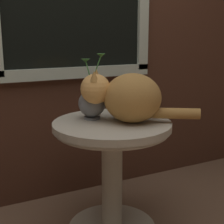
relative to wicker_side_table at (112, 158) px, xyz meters
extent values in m
cube|color=beige|center=(0.01, 0.52, 0.39)|extent=(1.02, 0.03, 0.07)
cube|color=beige|center=(0.49, 0.52, 0.80)|extent=(0.07, 0.03, 0.83)
cube|color=black|center=(0.01, 0.53, 0.80)|extent=(0.93, 0.01, 0.81)
cylinder|color=#B2A893|center=(0.00, 0.00, -0.11)|extent=(0.11, 0.11, 0.55)
cylinder|color=#B2A893|center=(0.00, 0.00, 0.18)|extent=(0.60, 0.60, 0.03)
torus|color=#B2A893|center=(0.00, 0.00, 0.15)|extent=(0.57, 0.57, 0.02)
ellipsoid|color=#AD7A3D|center=(0.09, -0.05, 0.32)|extent=(0.37, 0.36, 0.24)
sphere|color=#E2A356|center=(-0.07, 0.04, 0.36)|extent=(0.15, 0.15, 0.15)
cone|color=#AD7A3D|center=(-0.05, 0.08, 0.43)|extent=(0.05, 0.05, 0.05)
cone|color=#AD7A3D|center=(-0.09, 0.01, 0.43)|extent=(0.05, 0.05, 0.05)
cylinder|color=#AD7A3D|center=(0.26, -0.16, 0.24)|extent=(0.25, 0.18, 0.05)
cylinder|color=slate|center=(-0.07, 0.10, 0.20)|extent=(0.08, 0.08, 0.01)
ellipsoid|color=slate|center=(-0.07, 0.10, 0.28)|extent=(0.14, 0.14, 0.14)
cylinder|color=slate|center=(-0.07, 0.10, 0.36)|extent=(0.08, 0.08, 0.06)
torus|color=slate|center=(-0.07, 0.10, 0.38)|extent=(0.10, 0.10, 0.02)
cylinder|color=#387533|center=(-0.04, 0.10, 0.45)|extent=(0.06, 0.01, 0.14)
cone|color=#387533|center=(-0.01, 0.10, 0.52)|extent=(0.04, 0.04, 0.02)
cylinder|color=#387533|center=(-0.07, 0.12, 0.44)|extent=(0.02, 0.05, 0.11)
cone|color=#387533|center=(-0.08, 0.15, 0.49)|extent=(0.04, 0.04, 0.02)
camera|label=1|loc=(-0.73, -1.45, 0.63)|focal=53.76mm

